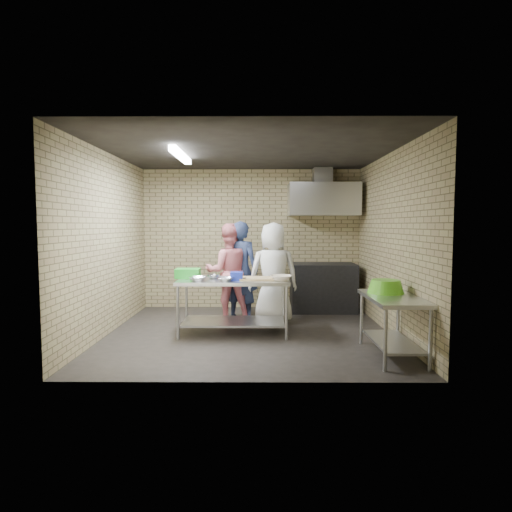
{
  "coord_description": "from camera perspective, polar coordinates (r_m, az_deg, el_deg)",
  "views": [
    {
      "loc": [
        0.15,
        -6.27,
        1.63
      ],
      "look_at": [
        0.1,
        0.2,
        1.15
      ],
      "focal_mm": 29.73,
      "sensor_mm": 36.0,
      "label": 1
    }
  ],
  "objects": [
    {
      "name": "floor",
      "position": [
        6.48,
        -0.91,
        -10.32
      ],
      "size": [
        4.2,
        4.2,
        0.0
      ],
      "primitive_type": "plane",
      "color": "black",
      "rests_on": "ground"
    },
    {
      "name": "wall_shelf",
      "position": [
        8.31,
        10.9,
        6.16
      ],
      "size": [
        0.8,
        0.2,
        0.04
      ],
      "primitive_type": "cube",
      "color": "#3F2B19",
      "rests_on": "back_wall"
    },
    {
      "name": "ceramic_bowl",
      "position": [
        6.17,
        3.39,
        -2.96
      ],
      "size": [
        0.32,
        0.32,
        0.08
      ],
      "primitive_type": "imported",
      "rotation": [
        0.0,
        0.0,
        -0.02
      ],
      "color": "beige",
      "rests_on": "prep_table"
    },
    {
      "name": "prep_table",
      "position": [
        6.39,
        -3.02,
        -6.77
      ],
      "size": [
        1.64,
        0.82,
        0.82
      ],
      "primitive_type": "cube",
      "color": "#B0B4B7",
      "rests_on": "floor"
    },
    {
      "name": "blue_tub",
      "position": [
        6.22,
        -2.64,
        -2.71
      ],
      "size": [
        0.18,
        0.18,
        0.12
      ],
      "primitive_type": "cube",
      "color": "#182CB9",
      "rests_on": "prep_table"
    },
    {
      "name": "man_navy",
      "position": [
        7.27,
        -2.06,
        -1.96
      ],
      "size": [
        0.71,
        0.58,
        1.69
      ],
      "primitive_type": "imported",
      "rotation": [
        0.0,
        0.0,
        2.82
      ],
      "color": "black",
      "rests_on": "floor"
    },
    {
      "name": "bottle_red",
      "position": [
        8.27,
        9.2,
        6.95
      ],
      "size": [
        0.07,
        0.07,
        0.18
      ],
      "primitive_type": "cylinder",
      "color": "#B22619",
      "rests_on": "wall_shelf"
    },
    {
      "name": "back_wall",
      "position": [
        8.28,
        -0.6,
        2.3
      ],
      "size": [
        4.2,
        0.06,
        2.7
      ],
      "primitive_type": "cube",
      "color": "#988D5F",
      "rests_on": "ground"
    },
    {
      "name": "side_counter",
      "position": [
        5.58,
        17.88,
        -8.97
      ],
      "size": [
        0.6,
        1.2,
        0.75
      ],
      "primitive_type": "cube",
      "color": "silver",
      "rests_on": "floor"
    },
    {
      "name": "green_crate",
      "position": [
        6.52,
        -9.14,
        -2.32
      ],
      "size": [
        0.36,
        0.27,
        0.15
      ],
      "primitive_type": "cube",
      "color": "green",
      "rests_on": "prep_table"
    },
    {
      "name": "mixing_bowl_b",
      "position": [
        6.4,
        -5.7,
        -2.79
      ],
      "size": [
        0.2,
        0.2,
        0.06
      ],
      "primitive_type": "imported",
      "rotation": [
        0.0,
        0.0,
        -0.02
      ],
      "color": "#ADAEB4",
      "rests_on": "prep_table"
    },
    {
      "name": "mixing_bowl_a",
      "position": [
        6.18,
        -7.79,
        -3.05
      ],
      "size": [
        0.26,
        0.26,
        0.06
      ],
      "primitive_type": "imported",
      "rotation": [
        0.0,
        0.0,
        -0.02
      ],
      "color": "silver",
      "rests_on": "prep_table"
    },
    {
      "name": "stove",
      "position": [
        8.1,
        8.97,
        -4.19
      ],
      "size": [
        1.2,
        0.7,
        0.9
      ],
      "primitive_type": "cube",
      "color": "black",
      "rests_on": "floor"
    },
    {
      "name": "woman_white",
      "position": [
        6.99,
        2.36,
        -2.31
      ],
      "size": [
        0.86,
        0.6,
        1.67
      ],
      "primitive_type": "imported",
      "rotation": [
        0.0,
        0.0,
        3.23
      ],
      "color": "silver",
      "rests_on": "floor"
    },
    {
      "name": "bottle_green",
      "position": [
        8.34,
        11.93,
        6.79
      ],
      "size": [
        0.06,
        0.06,
        0.15
      ],
      "primitive_type": "cylinder",
      "color": "green",
      "rests_on": "wall_shelf"
    },
    {
      "name": "left_wall",
      "position": [
        6.67,
        -19.28,
        1.6
      ],
      "size": [
        0.06,
        4.0,
        2.7
      ],
      "primitive_type": "cube",
      "color": "#988D5F",
      "rests_on": "ground"
    },
    {
      "name": "ceiling",
      "position": [
        6.37,
        -0.94,
        13.91
      ],
      "size": [
        4.2,
        4.2,
        0.0
      ],
      "primitive_type": "plane",
      "rotation": [
        3.14,
        0.0,
        0.0
      ],
      "color": "black",
      "rests_on": "ground"
    },
    {
      "name": "woman_pink",
      "position": [
        7.26,
        -3.7,
        -2.14
      ],
      "size": [
        0.88,
        0.73,
        1.65
      ],
      "primitive_type": "imported",
      "rotation": [
        0.0,
        0.0,
        3.28
      ],
      "color": "#D06E75",
      "rests_on": "floor"
    },
    {
      "name": "range_hood",
      "position": [
        8.08,
        9.05,
        7.52
      ],
      "size": [
        1.3,
        0.6,
        0.6
      ],
      "primitive_type": "cube",
      "color": "silver",
      "rests_on": "back_wall"
    },
    {
      "name": "front_wall",
      "position": [
        4.29,
        -1.54,
        0.5
      ],
      "size": [
        4.2,
        0.06,
        2.7
      ],
      "primitive_type": "cube",
      "color": "#988D5F",
      "rests_on": "ground"
    },
    {
      "name": "fluorescent_fixture",
      "position": [
        6.46,
        -10.09,
        13.17
      ],
      "size": [
        0.1,
        1.25,
        0.08
      ],
      "primitive_type": "cube",
      "color": "white",
      "rests_on": "ceiling"
    },
    {
      "name": "hood_duct",
      "position": [
        8.27,
        8.93,
        10.58
      ],
      "size": [
        0.35,
        0.3,
        0.3
      ],
      "primitive_type": "cube",
      "color": "#A5A8AD",
      "rests_on": "back_wall"
    },
    {
      "name": "green_basin",
      "position": [
        5.72,
        17.04,
        -3.93
      ],
      "size": [
        0.46,
        0.46,
        0.17
      ],
      "primitive_type": null,
      "color": "#59C626",
      "rests_on": "side_counter"
    },
    {
      "name": "right_wall",
      "position": [
        6.58,
        17.69,
        1.6
      ],
      "size": [
        0.06,
        4.0,
        2.7
      ],
      "primitive_type": "cube",
      "color": "#988D5F",
      "rests_on": "ground"
    },
    {
      "name": "cutting_board",
      "position": [
        6.29,
        0.14,
        -3.04
      ],
      "size": [
        0.5,
        0.38,
        0.03
      ],
      "primitive_type": "cube",
      "color": "tan",
      "rests_on": "prep_table"
    },
    {
      "name": "mixing_bowl_c",
      "position": [
        6.11,
        -4.1,
        -3.12
      ],
      "size": [
        0.24,
        0.24,
        0.06
      ],
      "primitive_type": "imported",
      "rotation": [
        0.0,
        0.0,
        -0.02
      ],
      "color": "silver",
      "rests_on": "prep_table"
    }
  ]
}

